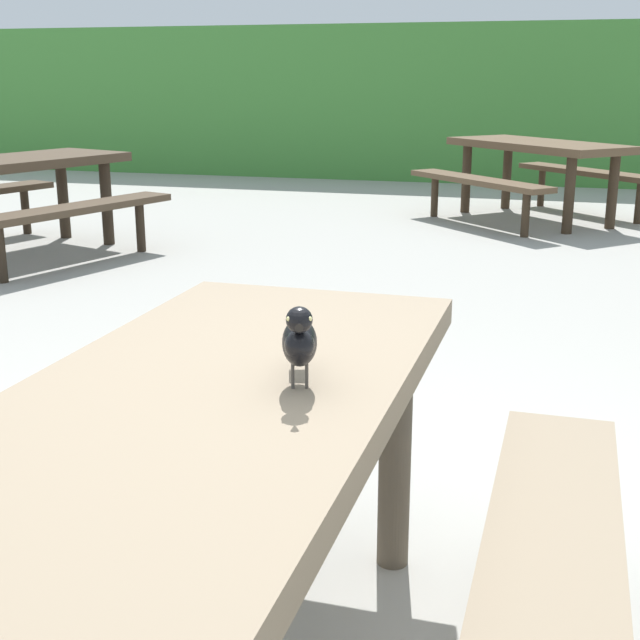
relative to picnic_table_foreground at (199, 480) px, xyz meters
name	(u,v)px	position (x,y,z in m)	size (l,w,h in m)	color
hedge_wall	(522,103)	(0.04, 10.64, 0.43)	(28.00, 1.92, 1.96)	#428438
picnic_table_foreground	(199,480)	(0.00, 0.00, 0.00)	(1.70, 1.81, 0.74)	#84725B
bird_grackle	(300,340)	(0.19, 0.09, 0.29)	(0.12, 0.28, 0.18)	black
picnic_table_mid_left	(10,183)	(-3.38, 4.21, 0.00)	(2.13, 2.15, 0.74)	#473828
picnic_table_mid_right	(537,161)	(0.40, 7.01, 0.00)	(2.40, 2.40, 0.74)	brown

